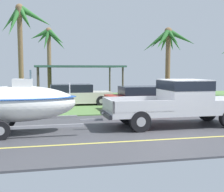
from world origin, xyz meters
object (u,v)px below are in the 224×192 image
Objects in this scene: parked_sedan_near at (146,98)px; palm_tree_far_left at (50,44)px; pickup_truck_towing at (183,100)px; parked_sedan_far at (74,95)px; palm_tree_mid at (168,45)px; boat_on_trailer at (16,103)px; palm_tree_near_right at (21,27)px; carport_awning at (78,67)px.

palm_tree_far_left is (-5.23, 8.19, 3.68)m from parked_sedan_near.
parked_sedan_far is (-3.73, 8.22, -0.39)m from pickup_truck_towing.
palm_tree_far_left reaches higher than parked_sedan_far.
palm_tree_mid reaches higher than pickup_truck_towing.
boat_on_trailer is at bearing -109.72° from parked_sedan_far.
palm_tree_mid is 9.50m from palm_tree_far_left.
palm_tree_near_right reaches higher than pickup_truck_towing.
parked_sedan_far is 0.92× the size of palm_tree_mid.
palm_tree_far_left reaches higher than boat_on_trailer.
palm_tree_mid is (5.31, -5.74, 1.44)m from carport_awning.
pickup_truck_towing is at bearing -47.03° from palm_tree_near_right.
carport_awning reaches higher than parked_sedan_near.
carport_awning is at bearing 55.46° from palm_tree_near_right.
palm_tree_far_left is at bearing 111.17° from pickup_truck_towing.
palm_tree_far_left is at bearing 105.51° from parked_sedan_far.
boat_on_trailer is 1.11× the size of palm_tree_mid.
palm_tree_far_left is at bearing 73.26° from palm_tree_near_right.
parked_sedan_near is at bearing 88.59° from pickup_truck_towing.
pickup_truck_towing is at bearing -108.12° from palm_tree_mid.
palm_tree_near_right is at bearing 161.23° from parked_sedan_near.
parked_sedan_near is at bearing -69.70° from carport_awning.
palm_tree_far_left is at bearing 122.55° from parked_sedan_near.
pickup_truck_towing reaches higher than parked_sedan_near.
parked_sedan_near is at bearing -133.70° from palm_tree_mid.
carport_awning is (3.78, 13.13, 1.41)m from boat_on_trailer.
palm_tree_far_left is (-2.22, 0.05, 1.83)m from carport_awning.
palm_tree_far_left is (1.75, 5.82, -0.50)m from palm_tree_near_right.
parked_sedan_far is 0.83× the size of palm_tree_far_left.
pickup_truck_towing is at bearing -68.83° from palm_tree_far_left.
boat_on_trailer reaches higher than pickup_truck_towing.
palm_tree_far_left reaches higher than palm_tree_mid.
carport_awning is 7.95m from palm_tree_mid.
pickup_truck_towing is 1.28× the size of parked_sedan_far.
palm_tree_near_right is 6.10m from palm_tree_far_left.
palm_tree_mid is at bearing 71.88° from pickup_truck_towing.
parked_sedan_near is 5.02m from parked_sedan_far.
parked_sedan_far is 0.69× the size of carport_awning.
boat_on_trailer is (-6.67, -0.00, 0.04)m from pickup_truck_towing.
palm_tree_mid is (9.28, 0.03, -0.89)m from palm_tree_near_right.
boat_on_trailer is at bearing -106.08° from carport_awning.
carport_awning reaches higher than pickup_truck_towing.
palm_tree_mid is at bearing 39.11° from boat_on_trailer.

